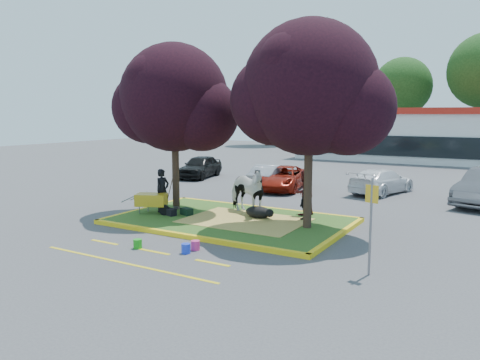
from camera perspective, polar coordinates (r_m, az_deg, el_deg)
The scene contains 31 objects.
ground at distance 17.11m, azimuth -1.15°, elevation -5.23°, with size 90.00×90.00×0.00m, color #424244.
median_island at distance 17.10m, azimuth -1.15°, elevation -4.98°, with size 8.00×5.00×0.15m, color #2C5219.
curb_near at distance 15.02m, azimuth -6.34°, elevation -6.88°, with size 8.30×0.16×0.15m, color yellow.
curb_far at distance 19.29m, azimuth 2.86°, elevation -3.48°, with size 8.30×0.16×0.15m, color yellow.
curb_left at distance 19.49m, azimuth -11.45°, elevation -3.51°, with size 0.16×5.30×0.15m, color yellow.
curb_right at distance 15.42m, azimuth 11.97°, elevation -6.61°, with size 0.16×5.30×0.15m, color yellow.
straw_bedding at distance 16.78m, azimuth 0.60°, elevation -4.95°, with size 4.20×3.00×0.01m, color #C8B752.
tree_purple_left at distance 18.56m, azimuth -8.00°, elevation 9.31°, with size 5.06×4.20×6.51m.
tree_purple_right at distance 15.51m, azimuth 8.55°, elevation 10.29°, with size 5.30×4.40×6.82m.
fire_lane_stripe_a at distance 15.17m, azimuth -16.17°, elevation -7.29°, with size 1.10×0.12×0.01m, color yellow.
fire_lane_stripe_b at distance 13.83m, azimuth -10.39°, elevation -8.60°, with size 1.10×0.12×0.01m, color yellow.
fire_lane_stripe_c at distance 12.67m, azimuth -3.40°, elevation -10.05°, with size 1.10×0.12×0.01m, color yellow.
fire_lane_long at distance 12.99m, azimuth -13.88°, elevation -9.81°, with size 6.00×0.10×0.01m, color yellow.
retail_building at distance 42.74m, azimuth 21.40°, elevation 5.28°, with size 20.40×8.40×4.40m.
treeline at distance 52.47m, azimuth 22.57°, elevation 11.64°, with size 46.58×7.80×14.63m.
cow at distance 17.82m, azimuth 0.66°, elevation -1.24°, with size 0.97×2.14×1.81m, color white.
calf at distance 17.15m, azimuth 2.25°, elevation -3.94°, with size 1.01×0.57×0.44m, color black.
handler at distance 18.39m, azimuth -9.43°, elevation -1.27°, with size 0.61×0.40×1.67m, color black.
visitor_a at distance 17.74m, azimuth 7.78°, elevation -1.53°, with size 0.83×0.64×1.70m, color #491416.
visitor_b at distance 16.94m, azimuth 7.92°, elevation -2.98°, with size 0.66×0.27×1.13m, color black.
wheelbarrow at distance 18.15m, azimuth -10.72°, elevation -2.41°, with size 2.01×1.08×0.77m.
gear_bag_dark at distance 17.81m, azimuth -8.52°, elevation -3.87°, with size 0.50×0.27×0.26m, color black.
gear_bag_green at distance 17.81m, azimuth -6.52°, elevation -3.84°, with size 0.48×0.30×0.25m, color black.
sign_post at distance 11.79m, azimuth 15.68°, elevation -4.27°, with size 0.33×0.12×2.41m.
bucket_green at distance 14.23m, azimuth -12.37°, elevation -7.61°, with size 0.26×0.26×0.28m, color #179917.
bucket_pink at distance 13.80m, azimuth -5.47°, elevation -7.94°, with size 0.26×0.26×0.28m, color #E43279.
bucket_blue at distance 13.52m, azimuth -6.61°, elevation -8.30°, with size 0.26×0.26×0.28m, color blue.
car_black at distance 29.10m, azimuth -4.89°, elevation 1.65°, with size 1.63×4.05×1.38m, color black.
car_silver at distance 25.33m, azimuth 3.70°, elevation 0.53°, with size 1.30×3.72×1.23m, color #9FA0A7.
car_red at distance 24.49m, azimuth 5.21°, elevation 0.25°, with size 2.03×4.41×1.22m, color maroon.
car_white at distance 24.27m, azimuth 16.88°, elevation -0.12°, with size 1.73×4.27×1.24m, color white.
Camera 1 is at (8.71, -14.19, 3.95)m, focal length 35.00 mm.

